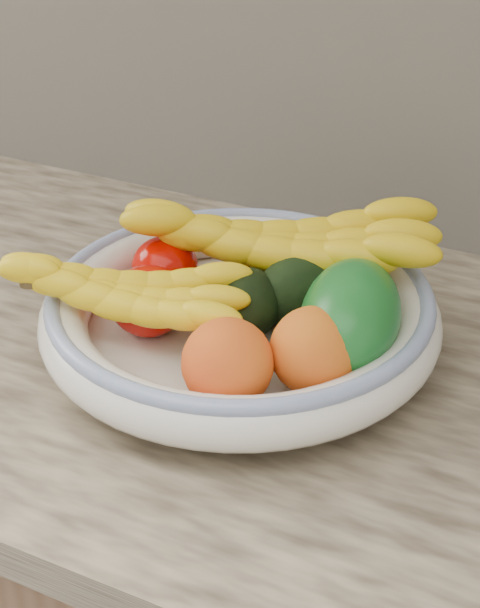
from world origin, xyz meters
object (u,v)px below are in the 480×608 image
object	(u,v)px
green_mango	(350,317)
banana_bunch_back	(278,250)
banana_bunch_front	(124,299)
fruit_bowl	(240,314)

from	to	relation	value
green_mango	banana_bunch_back	distance (m)	0.13
banana_bunch_back	banana_bunch_front	xyz separation A→B (m)	(-0.09, -0.14, -0.01)
banana_bunch_back	banana_bunch_front	bearing A→B (deg)	-141.73
fruit_bowl	green_mango	distance (m)	0.12
fruit_bowl	banana_bunch_back	world-z (taller)	banana_bunch_back
fruit_bowl	banana_bunch_front	bearing A→B (deg)	-139.54
green_mango	banana_bunch_front	bearing A→B (deg)	-173.82
fruit_bowl	banana_bunch_back	size ratio (longest dim) A/B	1.16
green_mango	banana_bunch_front	distance (m)	0.21
fruit_bowl	banana_bunch_front	size ratio (longest dim) A/B	1.56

